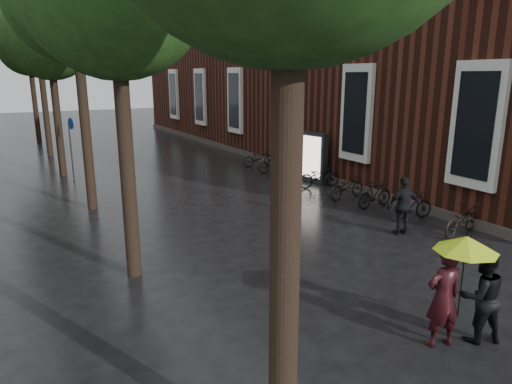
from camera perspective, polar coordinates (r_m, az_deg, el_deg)
brick_building at (r=27.90m, az=8.06°, el=17.57°), size 10.20×33.20×12.00m
street_trees at (r=18.85m, az=-23.43°, el=19.22°), size 4.33×34.03×8.91m
person_burgundy at (r=8.24m, az=22.35°, el=-12.11°), size 0.71×0.55×1.73m
person_black at (r=8.67m, az=26.31°, el=-11.59°), size 0.96×0.87×1.62m
lime_umbrella at (r=8.02m, az=24.80°, el=-5.91°), size 1.01×1.01×1.50m
pedestrian_walking at (r=13.43m, az=17.96°, el=-1.66°), size 1.05×0.64×1.67m
parked_bicycles at (r=18.08m, az=8.81°, el=1.66°), size 2.12×12.22×0.95m
ad_lightbox at (r=19.21m, az=7.07°, el=4.30°), size 0.32×1.40×2.10m
lamp_post at (r=14.67m, az=5.10°, el=6.93°), size 0.21×0.21×4.11m
cycle_sign at (r=20.88m, az=-22.10°, el=6.13°), size 0.14×0.48×2.67m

